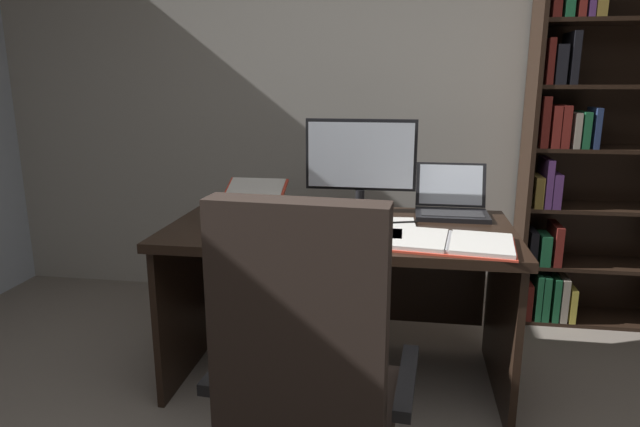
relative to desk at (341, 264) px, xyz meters
The scene contains 12 objects.
wall_back 1.30m from the desk, 77.97° to the left, with size 5.68×0.12×2.65m, color #B2ADA3.
desk is the anchor object (origin of this frame).
bookshelf 1.55m from the desk, 32.31° to the left, with size 0.81×0.30×2.02m.
office_chair 1.01m from the desk, 88.89° to the right, with size 0.64×0.60×1.09m.
monitor 0.49m from the desk, 71.70° to the left, with size 0.53×0.16×0.45m.
laptop 0.60m from the desk, 22.20° to the left, with size 0.34×0.30×0.23m.
keyboard 0.34m from the desk, 75.17° to the right, with size 0.42×0.15×0.02m, color black.
computer_mouse 0.41m from the desk, 132.97° to the right, with size 0.06×0.10×0.04m, color black.
reading_stand_with_book 0.61m from the desk, 151.79° to the left, with size 0.31×0.27×0.12m.
open_binder 0.59m from the desk, 33.30° to the right, with size 0.54×0.38×0.02m.
notepad 0.33m from the desk, ahead, with size 0.15×0.21×0.01m, color silver.
pen 0.35m from the desk, ahead, with size 0.01×0.01×0.14m, color black.
Camera 1 is at (0.06, -1.09, 1.38)m, focal length 30.95 mm.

